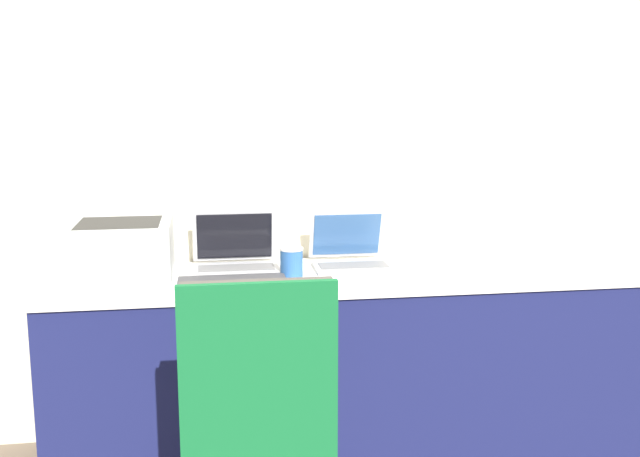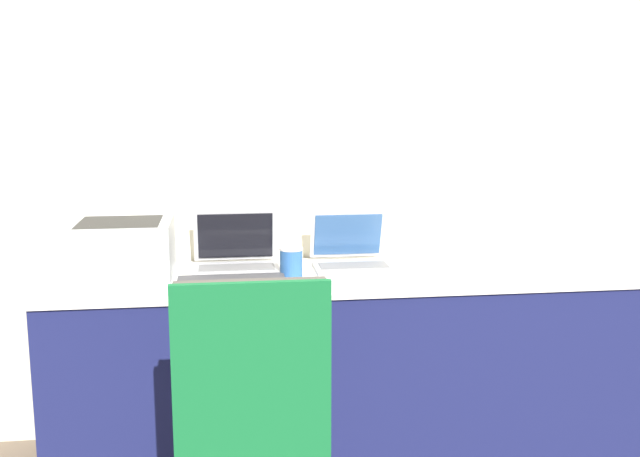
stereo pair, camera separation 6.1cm
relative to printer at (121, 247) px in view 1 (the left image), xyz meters
name	(u,v)px [view 1 (the left image)]	position (x,y,z in m)	size (l,w,h in m)	color
wall_back	(341,138)	(0.91, 0.28, 0.39)	(8.00, 0.05, 2.60)	beige
table	(355,367)	(0.91, -0.07, -0.51)	(2.41, 0.60, 0.78)	#191E51
printer	(121,247)	(0.00, 0.00, 0.00)	(0.39, 0.38, 0.22)	#B2B7BC
laptop_left	(236,257)	(0.44, 0.07, -0.07)	(0.34, 0.26, 0.23)	#B7B7BC
laptop_right	(350,255)	(0.91, 0.05, -0.07)	(0.31, 0.29, 0.22)	#B7B7BC
external_keyboard	(232,282)	(0.42, -0.17, -0.11)	(0.40, 0.15, 0.02)	#3D3D42
coffee_cup	(291,262)	(0.65, -0.08, -0.06)	(0.09, 0.09, 0.11)	#285699
chair	(257,397)	(0.46, -0.81, -0.30)	(0.45, 0.49, 0.98)	#4C4742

